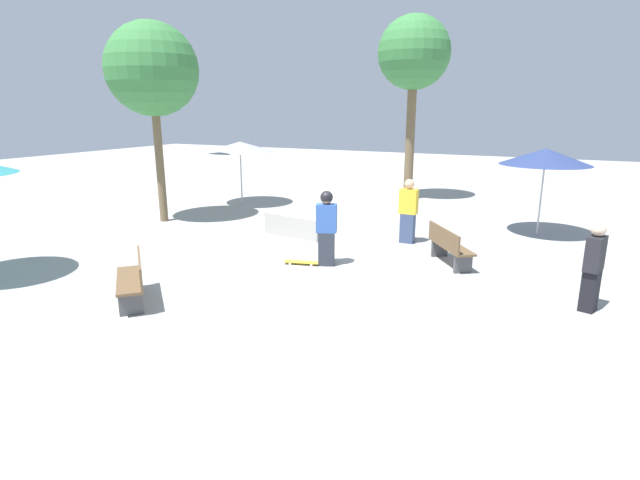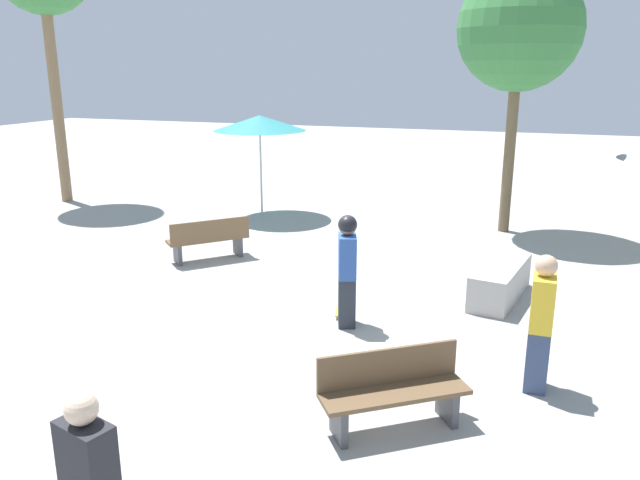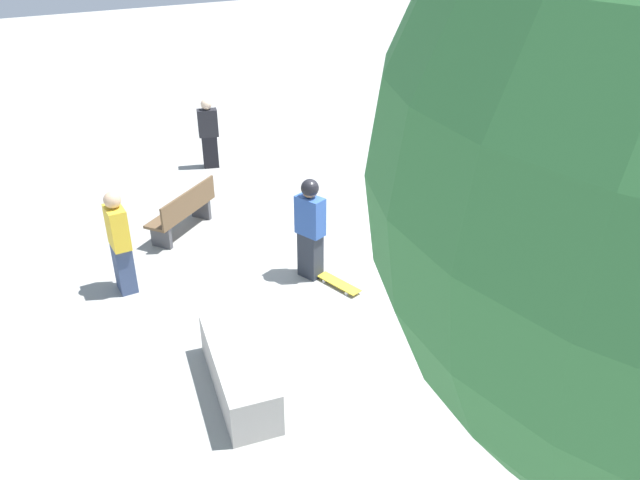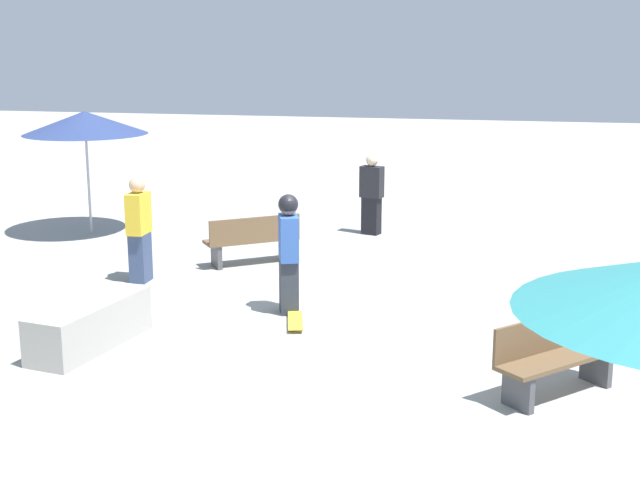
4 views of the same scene
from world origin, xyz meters
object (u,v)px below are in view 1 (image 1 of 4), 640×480
object	(u,v)px
palm_tree_right	(414,55)
bystander_far	(408,211)
bench_near	(449,246)
shade_umbrella_grey	(240,147)
shade_umbrella_navy	(546,157)
bystander_watching	(593,267)
skateboard	(301,262)
skater_main	(327,226)
palm_tree_left	(152,70)
bench_far	(133,280)
concrete_ledge	(297,225)

from	to	relation	value
palm_tree_right	bystander_far	distance (m)	7.90
bench_near	bystander_far	size ratio (longest dim) A/B	0.92
bystander_far	shade_umbrella_grey	bearing A→B (deg)	159.90
shade_umbrella_grey	shade_umbrella_navy	world-z (taller)	shade_umbrella_navy
palm_tree_right	bystander_watching	bearing A→B (deg)	32.87
skateboard	shade_umbrella_grey	world-z (taller)	shade_umbrella_grey
skater_main	palm_tree_left	world-z (taller)	palm_tree_left
shade_umbrella_grey	bystander_far	world-z (taller)	shade_umbrella_grey
palm_tree_right	bench_far	bearing A→B (deg)	-6.62
shade_umbrella_navy	palm_tree_right	distance (m)	6.97
bench_near	bench_far	size ratio (longest dim) A/B	1.06
skater_main	shade_umbrella_grey	xyz separation A→B (m)	(-5.29, -5.95, 1.18)
bench_near	shade_umbrella_navy	world-z (taller)	shade_umbrella_navy
bench_far	palm_tree_left	size ratio (longest dim) A/B	0.25
skateboard	shade_umbrella_navy	world-z (taller)	shade_umbrella_navy
concrete_ledge	shade_umbrella_navy	size ratio (longest dim) A/B	0.80
skateboard	bystander_far	world-z (taller)	bystander_far
skater_main	bench_far	xyz separation A→B (m)	(3.54, -2.21, -0.49)
bench_far	bystander_watching	bearing A→B (deg)	-113.39
skateboard	bench_near	distance (m)	3.35
skater_main	shade_umbrella_navy	bearing A→B (deg)	-148.64
bystander_far	palm_tree_left	bearing A→B (deg)	-173.70
skateboard	skater_main	bearing A→B (deg)	-171.60
palm_tree_right	bench_near	bearing A→B (deg)	22.72
concrete_ledge	shade_umbrella_grey	xyz separation A→B (m)	(-3.20, -4.04, 1.80)
bench_far	bystander_far	distance (m)	7.07
bench_far	bystander_far	world-z (taller)	bystander_far
palm_tree_right	bystander_far	world-z (taller)	palm_tree_right
palm_tree_right	bystander_far	xyz separation A→B (m)	(6.26, 1.84, -4.46)
palm_tree_right	bystander_watching	size ratio (longest dim) A/B	4.24
skateboard	bystander_watching	distance (m)	5.81
shade_umbrella_grey	palm_tree_right	bearing A→B (deg)	125.24
shade_umbrella_grey	bystander_far	bearing A→B (deg)	69.78
skateboard	palm_tree_right	bearing A→B (deg)	-102.94
shade_umbrella_navy	concrete_ledge	bearing A→B (deg)	-63.73
shade_umbrella_navy	palm_tree_left	bearing A→B (deg)	-73.35
skateboard	palm_tree_right	distance (m)	10.56
palm_tree_right	bystander_watching	xyz separation A→B (m)	(9.29, 6.00, -4.51)
bench_near	shade_umbrella_grey	bearing A→B (deg)	-151.72
concrete_ledge	palm_tree_right	xyz separation A→B (m)	(-6.87, 1.15, 5.00)
shade_umbrella_navy	shade_umbrella_grey	bearing A→B (deg)	-91.29
shade_umbrella_grey	bench_near	bearing A→B (deg)	64.42
bench_near	bench_far	distance (m)	6.70
skateboard	bench_near	size ratio (longest dim) A/B	0.53
concrete_ledge	bench_near	distance (m)	4.45
skateboard	bench_far	size ratio (longest dim) A/B	0.56
concrete_ledge	palm_tree_left	world-z (taller)	palm_tree_left
skater_main	shade_umbrella_navy	xyz separation A→B (m)	(-5.06, 4.11, 1.26)
concrete_ledge	shade_umbrella_grey	size ratio (longest dim) A/B	0.77
skater_main	palm_tree_right	world-z (taller)	palm_tree_right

